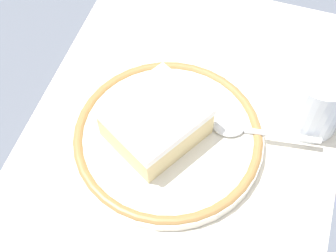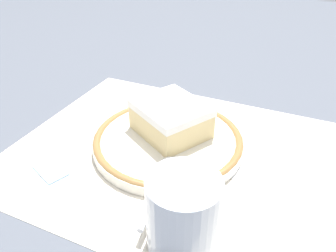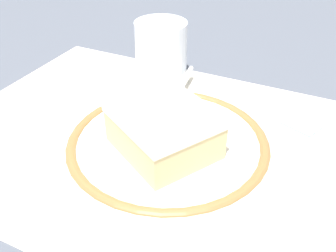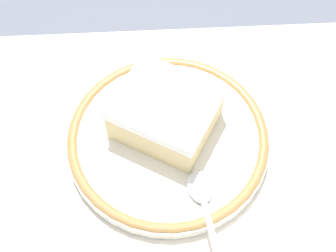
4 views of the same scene
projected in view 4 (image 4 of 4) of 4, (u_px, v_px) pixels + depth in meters
name	position (u px, v px, depth m)	size (l,w,h in m)	color
ground_plane	(195.00, 152.00, 0.50)	(2.40, 2.40, 0.00)	#4C515B
placemat	(195.00, 152.00, 0.50)	(0.49, 0.37, 0.00)	beige
plate	(168.00, 138.00, 0.50)	(0.22, 0.22, 0.02)	silver
cake_slice	(166.00, 113.00, 0.48)	(0.13, 0.13, 0.05)	beige
spoon	(205.00, 205.00, 0.45)	(0.03, 0.13, 0.01)	silver
napkin	(319.00, 157.00, 0.50)	(0.09, 0.11, 0.00)	white
sugar_packet	(50.00, 252.00, 0.44)	(0.05, 0.03, 0.01)	#8CB2E0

